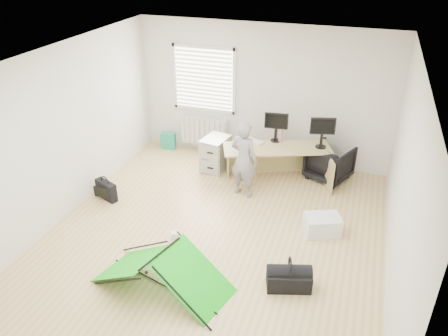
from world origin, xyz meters
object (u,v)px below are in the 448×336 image
(desk, at_px, (276,163))
(kite, at_px, (161,270))
(thermos, at_px, (281,135))
(person, at_px, (244,159))
(monitor_left, at_px, (276,131))
(monitor_right, at_px, (322,137))
(office_chair, at_px, (330,162))
(duffel_bag, at_px, (289,280))
(filing_cabinet, at_px, (216,154))
(storage_crate, at_px, (322,225))
(laptop_bag, at_px, (106,190))

(desk, relative_size, kite, 1.10)
(thermos, distance_m, person, 1.07)
(monitor_left, distance_m, monitor_right, 0.84)
(monitor_right, height_order, office_chair, monitor_right)
(kite, height_order, duffel_bag, kite)
(thermos, height_order, office_chair, thermos)
(filing_cabinet, xyz_separation_m, kite, (0.43, -3.27, -0.06))
(desk, distance_m, monitor_right, 0.96)
(thermos, height_order, storage_crate, thermos)
(monitor_right, height_order, storage_crate, monitor_right)
(monitor_right, relative_size, kite, 0.25)
(storage_crate, bearing_deg, monitor_left, 124.43)
(desk, xyz_separation_m, monitor_right, (0.75, 0.26, 0.54))
(filing_cabinet, height_order, kite, filing_cabinet)
(storage_crate, bearing_deg, kite, -134.78)
(office_chair, relative_size, kite, 0.41)
(monitor_left, xyz_separation_m, person, (-0.33, -0.97, -0.18))
(office_chair, relative_size, laptop_bag, 1.64)
(monitor_left, height_order, monitor_right, monitor_right)
(storage_crate, distance_m, laptop_bag, 3.69)
(monitor_right, height_order, laptop_bag, monitor_right)
(monitor_right, bearing_deg, thermos, 163.82)
(office_chair, bearing_deg, monitor_left, 29.08)
(person, bearing_deg, storage_crate, 169.04)
(monitor_left, height_order, office_chair, monitor_left)
(thermos, bearing_deg, kite, -102.40)
(kite, bearing_deg, office_chair, 80.25)
(monitor_left, bearing_deg, monitor_right, -6.51)
(duffel_bag, bearing_deg, kite, -179.02)
(desk, distance_m, filing_cabinet, 1.20)
(monitor_right, height_order, kite, monitor_right)
(thermos, bearing_deg, duffel_bag, -75.11)
(person, bearing_deg, duffel_bag, 135.44)
(office_chair, bearing_deg, thermos, 29.04)
(office_chair, bearing_deg, kite, 88.25)
(thermos, distance_m, kite, 3.64)
(office_chair, bearing_deg, storage_crate, 117.38)
(filing_cabinet, height_order, storage_crate, filing_cabinet)
(desk, bearing_deg, kite, -125.58)
(monitor_left, bearing_deg, duffel_bag, -79.89)
(laptop_bag, bearing_deg, desk, 53.29)
(storage_crate, height_order, laptop_bag, laptop_bag)
(monitor_left, distance_m, office_chair, 1.16)
(monitor_left, bearing_deg, office_chair, -0.97)
(filing_cabinet, bearing_deg, duffel_bag, -44.44)
(kite, height_order, laptop_bag, kite)
(desk, distance_m, storage_crate, 1.77)
(laptop_bag, bearing_deg, thermos, 57.42)
(filing_cabinet, xyz_separation_m, laptop_bag, (-1.43, -1.63, -0.16))
(thermos, bearing_deg, monitor_left, -174.20)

